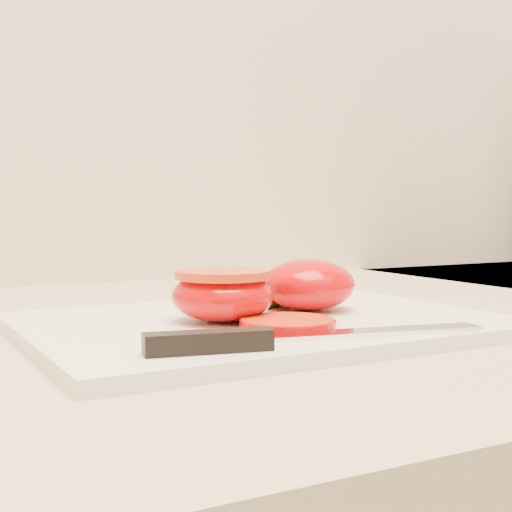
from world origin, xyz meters
name	(u,v)px	position (x,y,z in m)	size (l,w,h in m)	color
cutting_board	(262,325)	(-0.21, 1.61, 0.94)	(0.34, 0.24, 0.01)	white
tomato_half_dome	(308,285)	(-0.15, 1.63, 0.96)	(0.07, 0.07, 0.04)	#C20503
tomato_half_cut	(223,293)	(-0.24, 1.61, 0.96)	(0.07, 0.07, 0.04)	#C20503
tomato_slice_0	(288,324)	(-0.21, 1.56, 0.94)	(0.06, 0.06, 0.01)	#E15325
lettuce_leaf_0	(248,290)	(-0.18, 1.69, 0.95)	(0.11, 0.08, 0.02)	#80BF32
knife	(278,338)	(-0.25, 1.52, 0.94)	(0.23, 0.05, 0.01)	silver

